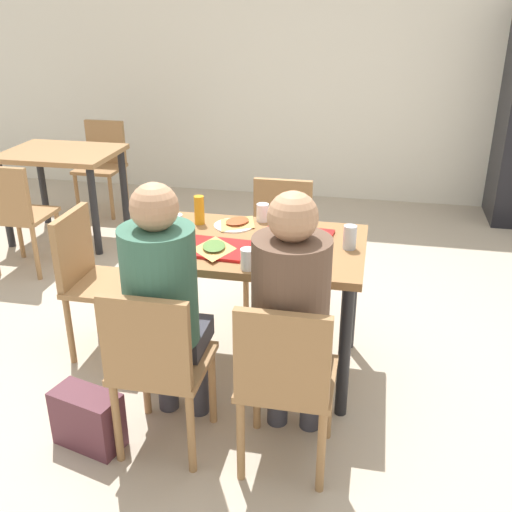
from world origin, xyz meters
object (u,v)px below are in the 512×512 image
at_px(condiment_bottle, 199,210).
at_px(tray_red_far, 297,236).
at_px(plastic_cup_a, 263,213).
at_px(plastic_cup_b, 248,259).
at_px(main_table, 256,262).
at_px(background_chair_near, 15,211).
at_px(person_in_red, 164,295).
at_px(pizza_slice_b, 302,233).
at_px(plastic_cup_c, 176,223).
at_px(paper_plate_center, 234,225).
at_px(background_chair_far, 103,160).
at_px(person_in_brown_jacket, 292,308).
at_px(handbag, 88,419).
at_px(pizza_slice_c, 237,222).
at_px(chair_far_side, 280,236).
at_px(pizza_slice_a, 214,247).
at_px(soda_can, 350,237).
at_px(pizza_slice_d, 287,259).
at_px(plastic_cup_d, 285,219).
at_px(background_table, 63,166).
at_px(chair_near_right, 285,377).
at_px(tray_red_near, 212,248).
at_px(chair_left_end, 92,273).
at_px(chair_near_left, 156,361).
at_px(foil_bundle, 167,228).
at_px(paper_plate_near_edge, 281,261).

bearing_deg(condiment_bottle, tray_red_far, -9.58).
bearing_deg(plastic_cup_a, plastic_cup_b, -85.02).
xyz_separation_m(main_table, background_chair_near, (-1.96, 0.86, -0.16)).
bearing_deg(person_in_red, plastic_cup_a, 75.06).
bearing_deg(pizza_slice_b, plastic_cup_c, -174.30).
bearing_deg(paper_plate_center, person_in_red, -97.68).
height_order(plastic_cup_c, background_chair_far, plastic_cup_c).
height_order(tray_red_far, pizza_slice_b, pizza_slice_b).
relative_size(person_in_brown_jacket, handbag, 3.92).
bearing_deg(pizza_slice_c, chair_far_side, 73.85).
relative_size(paper_plate_center, pizza_slice_a, 0.84).
relative_size(soda_can, background_chair_far, 0.14).
distance_m(pizza_slice_d, plastic_cup_c, 0.70).
xyz_separation_m(plastic_cup_d, handbag, (-0.74, -1.02, -0.67)).
bearing_deg(background_table, chair_near_right, -46.47).
bearing_deg(tray_red_near, soda_can, 12.69).
xyz_separation_m(tray_red_near, condiment_bottle, (-0.17, 0.34, 0.07)).
bearing_deg(person_in_red, paper_plate_center, 82.32).
distance_m(pizza_slice_b, pizza_slice_d, 0.34).
distance_m(person_in_red, pizza_slice_a, 0.48).
bearing_deg(pizza_slice_a, pizza_slice_d, -8.65).
bearing_deg(chair_left_end, pizza_slice_a, -11.64).
distance_m(tray_red_far, plastic_cup_d, 0.16).
bearing_deg(paper_plate_center, main_table, -51.07).
bearing_deg(chair_near_left, person_in_red, 90.00).
height_order(main_table, person_in_brown_jacket, person_in_brown_jacket).
height_order(main_table, condiment_bottle, condiment_bottle).
distance_m(chair_left_end, plastic_cup_b, 1.07).
bearing_deg(person_in_brown_jacket, paper_plate_center, 118.33).
bearing_deg(background_chair_near, soda_can, -19.06).
xyz_separation_m(main_table, tray_red_near, (-0.20, -0.13, 0.12)).
relative_size(tray_red_near, pizza_slice_a, 1.38).
xyz_separation_m(chair_near_right, tray_red_far, (-0.08, 0.87, 0.27)).
distance_m(person_in_brown_jacket, tray_red_far, 0.74).
height_order(soda_can, foil_bundle, soda_can).
bearing_deg(background_table, paper_plate_near_edge, -40.28).
distance_m(paper_plate_near_edge, foil_bundle, 0.67).
height_order(chair_left_end, handbag, chair_left_end).
height_order(handbag, background_table, background_table).
relative_size(plastic_cup_d, background_table, 0.11).
height_order(background_table, background_chair_near, background_chair_near).
bearing_deg(background_table, soda_can, -32.92).
relative_size(pizza_slice_c, handbag, 0.81).
xyz_separation_m(pizza_slice_d, background_table, (-2.15, 1.81, -0.15)).
xyz_separation_m(main_table, pizza_slice_c, (-0.15, 0.23, 0.13)).
relative_size(tray_red_far, soda_can, 2.95).
relative_size(plastic_cup_a, background_chair_far, 0.12).
distance_m(chair_far_side, condiment_bottle, 0.75).
bearing_deg(person_in_red, plastic_cup_d, 65.71).
distance_m(chair_near_right, background_table, 3.25).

